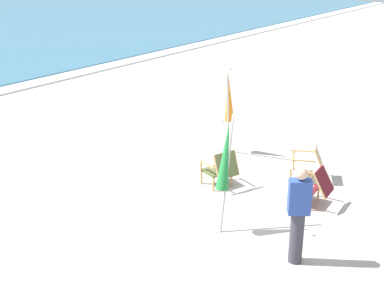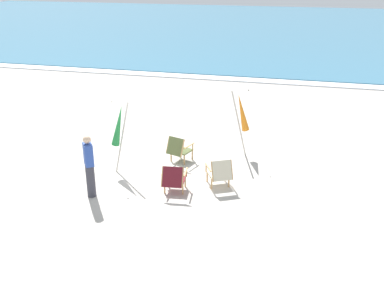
{
  "view_description": "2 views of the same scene",
  "coord_description": "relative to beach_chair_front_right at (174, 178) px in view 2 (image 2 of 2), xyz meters",
  "views": [
    {
      "loc": [
        -7.53,
        -5.04,
        4.74
      ],
      "look_at": [
        1.22,
        1.65,
        0.62
      ],
      "focal_mm": 50.0,
      "sensor_mm": 36.0,
      "label": 1
    },
    {
      "loc": [
        4.17,
        -10.99,
        5.47
      ],
      "look_at": [
        1.31,
        0.45,
        0.69
      ],
      "focal_mm": 42.0,
      "sensor_mm": 36.0,
      "label": 2
    }
  ],
  "objects": [
    {
      "name": "umbrella_furled_orange",
      "position": [
        1.29,
        2.82,
        0.93
      ],
      "size": [
        0.6,
        0.4,
        2.07
      ],
      "color": "#B7B2A8",
      "rests_on": "ground"
    },
    {
      "name": "surf_band",
      "position": [
        -1.26,
        12.34,
        -0.39
      ],
      "size": [
        80.0,
        1.1,
        0.06
      ],
      "primitive_type": "cube",
      "color": "white",
      "rests_on": "ground"
    },
    {
      "name": "beach_chair_far_center",
      "position": [
        -0.39,
        1.87,
        0.01
      ],
      "size": [
        0.76,
        0.83,
        0.81
      ],
      "color": "#515B33",
      "rests_on": "ground"
    },
    {
      "name": "person_near_chairs",
      "position": [
        -1.97,
        -0.65,
        0.42
      ],
      "size": [
        0.36,
        0.39,
        1.63
      ],
      "color": "#383842",
      "rests_on": "ground"
    },
    {
      "name": "ground_plane",
      "position": [
        -1.26,
        1.24,
        -0.42
      ],
      "size": [
        80.0,
        80.0,
        0.0
      ],
      "primitive_type": "plane",
      "color": "#B2AAA0"
    },
    {
      "name": "umbrella_furled_green",
      "position": [
        -1.78,
        0.84,
        0.94
      ],
      "size": [
        0.56,
        0.29,
        2.09
      ],
      "color": "#B7B2A8",
      "rests_on": "ground"
    },
    {
      "name": "sea",
      "position": [
        -1.26,
        32.64,
        -0.37
      ],
      "size": [
        80.0,
        40.0,
        0.1
      ],
      "primitive_type": "cube",
      "color": "teal",
      "rests_on": "ground"
    },
    {
      "name": "beach_chair_back_right",
      "position": [
        1.07,
        0.6,
        0.01
      ],
      "size": [
        0.83,
        0.89,
        0.81
      ],
      "color": "beige",
      "rests_on": "ground"
    },
    {
      "name": "beach_chair_front_right",
      "position": [
        0.0,
        0.0,
        0.0
      ],
      "size": [
        0.66,
        0.82,
        0.78
      ],
      "color": "maroon",
      "rests_on": "ground"
    }
  ]
}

